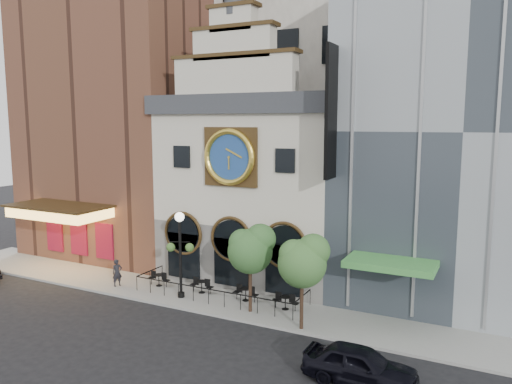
{
  "coord_description": "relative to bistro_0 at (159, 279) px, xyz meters",
  "views": [
    {
      "loc": [
        14.99,
        -22.39,
        10.66
      ],
      "look_at": [
        0.67,
        6.0,
        6.18
      ],
      "focal_mm": 35.0,
      "sensor_mm": 36.0,
      "label": 1
    }
  ],
  "objects": [
    {
      "name": "ground",
      "position": [
        4.59,
        -2.51,
        -0.61
      ],
      "size": [
        120.0,
        120.0,
        0.0
      ],
      "primitive_type": "plane",
      "color": "black",
      "rests_on": "ground"
    },
    {
      "name": "sidewalk",
      "position": [
        4.59,
        -0.01,
        -0.54
      ],
      "size": [
        44.0,
        5.0,
        0.15
      ],
      "primitive_type": "cube",
      "color": "gray",
      "rests_on": "ground"
    },
    {
      "name": "clock_building",
      "position": [
        4.59,
        5.31,
        6.07
      ],
      "size": [
        12.6,
        8.78,
        18.65
      ],
      "color": "#605E5B",
      "rests_on": "ground"
    },
    {
      "name": "theater_building",
      "position": [
        -8.41,
        7.44,
        11.99
      ],
      "size": [
        14.0,
        15.6,
        25.0
      ],
      "color": "brown",
      "rests_on": "ground"
    },
    {
      "name": "retail_building",
      "position": [
        17.59,
        7.47,
        9.53
      ],
      "size": [
        14.0,
        14.4,
        20.0
      ],
      "color": "gray",
      "rests_on": "ground"
    },
    {
      "name": "office_tower",
      "position": [
        4.59,
        17.49,
        19.39
      ],
      "size": [
        20.0,
        16.0,
        40.0
      ],
      "primitive_type": "cube",
      "color": "silver",
      "rests_on": "ground"
    },
    {
      "name": "cafe_railing",
      "position": [
        4.59,
        -0.01,
        -0.01
      ],
      "size": [
        10.6,
        2.6,
        0.9
      ],
      "primitive_type": null,
      "color": "black",
      "rests_on": "sidewalk"
    },
    {
      "name": "bistro_0",
      "position": [
        0.0,
        0.0,
        0.0
      ],
      "size": [
        1.58,
        0.68,
        0.9
      ],
      "color": "black",
      "rests_on": "sidewalk"
    },
    {
      "name": "bistro_1",
      "position": [
        3.19,
        0.13,
        0.0
      ],
      "size": [
        1.58,
        0.68,
        0.9
      ],
      "color": "black",
      "rests_on": "sidewalk"
    },
    {
      "name": "bistro_2",
      "position": [
        6.27,
        0.13,
        0.0
      ],
      "size": [
        1.58,
        0.68,
        0.9
      ],
      "color": "black",
      "rests_on": "sidewalk"
    },
    {
      "name": "bistro_3",
      "position": [
        8.91,
        -0.07,
        0.0
      ],
      "size": [
        1.58,
        0.68,
        0.9
      ],
      "color": "black",
      "rests_on": "sidewalk"
    },
    {
      "name": "car_right",
      "position": [
        14.74,
        -5.86,
        0.19
      ],
      "size": [
        4.71,
        1.94,
        1.6
      ],
      "primitive_type": "imported",
      "rotation": [
        0.0,
        0.0,
        1.56
      ],
      "color": "black",
      "rests_on": "ground"
    },
    {
      "name": "pedestrian",
      "position": [
        -2.38,
        -1.21,
        0.41
      ],
      "size": [
        0.66,
        0.76,
        1.76
      ],
      "primitive_type": "imported",
      "rotation": [
        0.0,
        0.0,
        1.1
      ],
      "color": "black",
      "rests_on": "sidewalk"
    },
    {
      "name": "lamppost",
      "position": [
        2.48,
        -1.05,
        2.76
      ],
      "size": [
        1.57,
        0.99,
        5.22
      ],
      "rotation": [
        0.0,
        0.0,
        0.41
      ],
      "color": "black",
      "rests_on": "sidewalk"
    },
    {
      "name": "tree_left",
      "position": [
        7.33,
        -1.18,
        3.19
      ],
      "size": [
        2.59,
        2.49,
        4.99
      ],
      "color": "#382619",
      "rests_on": "sidewalk"
    },
    {
      "name": "tree_right",
      "position": [
        10.74,
        -2.08,
        3.17
      ],
      "size": [
        2.57,
        2.48,
        4.96
      ],
      "color": "#382619",
      "rests_on": "sidewalk"
    }
  ]
}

